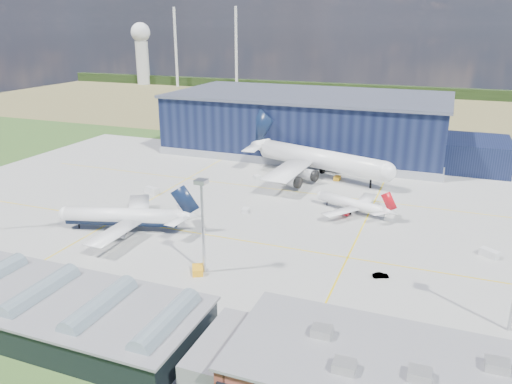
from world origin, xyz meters
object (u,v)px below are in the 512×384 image
light_mast_center (202,211)px  gse_van_a (151,191)px  gse_van_b (489,253)px  gse_cart_b (257,177)px  airliner_red (352,198)px  car_b (381,275)px  gse_van_c (299,330)px  gse_tug_c (337,178)px  airliner_widebody (321,149)px  hangar (314,126)px  gse_tug_b (135,218)px  ops_building (382,384)px  airstair (119,218)px  airliner_navy (122,208)px  gse_tug_a (198,270)px  gse_cart_a (246,210)px  car_a (467,377)px

light_mast_center → gse_van_a: size_ratio=4.38×
gse_van_b → gse_cart_b: (-78.41, 41.14, -0.36)m
airliner_red → car_b: airliner_red is taller
gse_cart_b → gse_van_c: 100.12m
light_mast_center → gse_tug_c: 86.08m
airliner_red → airliner_widebody: size_ratio=0.42×
hangar → gse_tug_b: (-27.15, -102.61, -11.03)m
ops_building → gse_van_b: bearing=74.1°
hangar → gse_tug_b: hangar is taller
hangar → gse_van_c: hangar is taller
gse_van_a → airstair: bearing=-153.0°
ops_building → car_b: bearing=97.9°
airliner_navy → gse_tug_c: (46.20, 69.41, -6.01)m
gse_tug_a → gse_cart_a: (-4.79, 41.15, -0.18)m
airliner_widebody → gse_tug_c: bearing=9.0°
gse_tug_b → airstair: 4.92m
gse_van_b → airstair: size_ratio=1.00×
hangar → gse_tug_b: bearing=-104.8°
gse_tug_b → gse_cart_b: bearing=91.4°
car_a → airliner_navy: bearing=65.4°
gse_van_a → airstair: size_ratio=1.15×
airliner_widebody → airliner_red: bearing=-42.2°
ops_building → gse_cart_b: (-60.36, 104.30, -4.10)m
gse_van_a → car_a: (100.48, -62.84, -0.52)m
airliner_navy → airliner_widebody: bearing=-135.4°
gse_van_a → car_b: size_ratio=1.42×
gse_van_c → airstair: (-65.29, 34.42, 0.35)m
airliner_navy → gse_van_c: airliner_navy is taller
light_mast_center → airliner_navy: 37.05m
hangar → airliner_widebody: size_ratio=2.13×
gse_van_a → car_a: gse_van_a is taller
light_mast_center → gse_tug_b: light_mast_center is taller
airliner_navy → gse_cart_a: bearing=-152.8°
hangar → airstair: 111.05m
ops_building → car_a: (12.37, 12.00, -4.17)m
gse_tug_c → car_b: bearing=-69.0°
airliner_widebody → gse_van_a: 64.42m
ops_building → car_b: (-5.85, 42.35, -4.18)m
hangar → airliner_navy: hangar is taller
gse_van_b → gse_cart_b: size_ratio=1.43×
car_a → airliner_red: bearing=20.3°
hangar → gse_van_b: hangar is taller
ops_building → airliner_widebody: size_ratio=0.68×
ops_building → gse_tug_a: ops_building is taller
hangar → gse_tug_c: 47.06m
ops_building → gse_tug_c: ops_building is taller
gse_van_a → gse_cart_a: gse_van_a is taller
gse_van_c → airliner_red: bearing=26.4°
gse_van_b → airliner_navy: bearing=134.7°
airliner_navy → gse_cart_b: 62.75m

